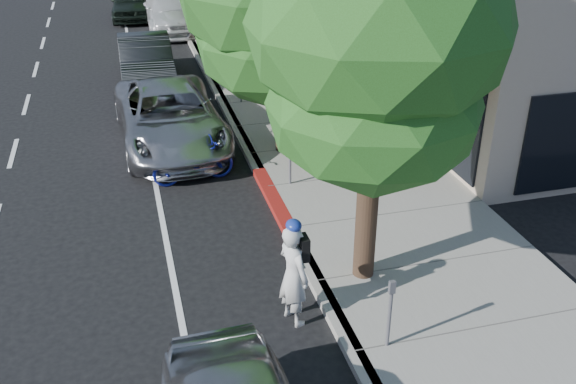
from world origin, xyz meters
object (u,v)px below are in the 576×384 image
object	(u,v)px
pedestrian	(325,103)
bicycle	(193,162)
dark_sedan	(146,61)
street_tree_0	(379,32)
silver_suv	(170,117)
dark_suv_far	(131,2)
white_pickup	(171,11)
cyclist	(293,275)

from	to	relation	value
pedestrian	bicycle	bearing A→B (deg)	-4.74
dark_sedan	street_tree_0	bearing A→B (deg)	-76.26
bicycle	silver_suv	bearing A→B (deg)	-1.14
bicycle	dark_suv_far	bearing A→B (deg)	-5.96
bicycle	dark_suv_far	xyz separation A→B (m)	(-0.55, 18.91, 0.24)
dark_sedan	white_pickup	distance (m)	8.11
silver_suv	dark_sedan	distance (m)	5.56
street_tree_0	white_pickup	bearing A→B (deg)	93.82
white_pickup	pedestrian	world-z (taller)	pedestrian
bicycle	silver_suv	distance (m)	2.53
bicycle	dark_sedan	world-z (taller)	dark_sedan
street_tree_0	pedestrian	distance (m)	8.24
dark_sedan	dark_suv_far	distance (m)	10.86
cyclist	dark_sedan	xyz separation A→B (m)	(-1.50, 13.86, -0.11)
street_tree_0	white_pickup	world-z (taller)	street_tree_0
white_pickup	dark_sedan	bearing A→B (deg)	-102.08
silver_suv	pedestrian	size ratio (longest dim) A/B	3.77
bicycle	silver_suv	size ratio (longest dim) A/B	0.35
bicycle	white_pickup	distance (m)	16.03
cyclist	pedestrian	world-z (taller)	cyclist
silver_suv	cyclist	bearing A→B (deg)	-83.87
cyclist	bicycle	distance (m)	5.90
cyclist	white_pickup	size ratio (longest dim) A/B	0.33
pedestrian	street_tree_0	bearing A→B (deg)	45.45
cyclist	pedestrian	size ratio (longest dim) A/B	1.22
white_pickup	dark_suv_far	xyz separation A→B (m)	(-1.70, 2.93, -0.06)
cyclist	white_pickup	xyz separation A→B (m)	(0.20, 21.79, -0.11)
dark_sedan	white_pickup	bearing A→B (deg)	78.29
street_tree_0	bicycle	xyz separation A→B (m)	(-2.55, 5.00, -4.21)
bicycle	white_pickup	bearing A→B (deg)	-11.74
silver_suv	dark_sedan	size ratio (longest dim) A/B	1.16
dark_suv_far	white_pickup	bearing A→B (deg)	-56.59
street_tree_0	dark_sedan	world-z (taller)	street_tree_0
street_tree_0	pedestrian	bearing A→B (deg)	77.84
dark_suv_far	street_tree_0	bearing A→B (deg)	-79.33
cyclist	bicycle	world-z (taller)	cyclist
dark_sedan	dark_suv_far	world-z (taller)	dark_sedan
cyclist	white_pickup	distance (m)	21.79
street_tree_0	dark_suv_far	size ratio (longest dim) A/B	1.66
cyclist	white_pickup	bearing A→B (deg)	-20.65
silver_suv	white_pickup	size ratio (longest dim) A/B	1.01
silver_suv	white_pickup	world-z (taller)	white_pickup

